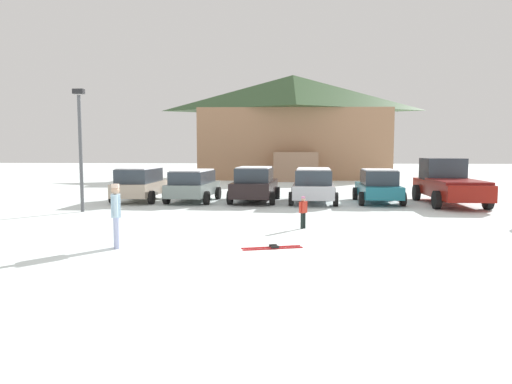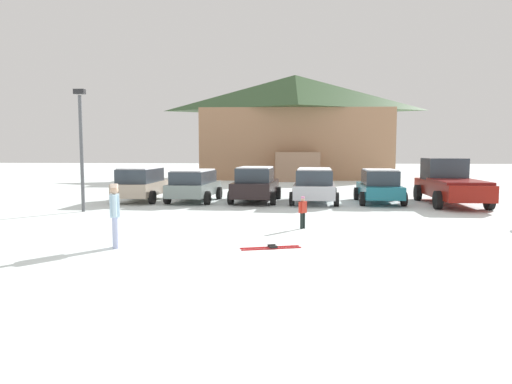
{
  "view_description": "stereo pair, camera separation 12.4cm",
  "coord_description": "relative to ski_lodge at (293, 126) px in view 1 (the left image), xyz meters",
  "views": [
    {
      "loc": [
        2.43,
        -9.42,
        2.52
      ],
      "look_at": [
        1.2,
        7.17,
        1.01
      ],
      "focal_mm": 32.0,
      "sensor_mm": 36.0,
      "label": 1
    },
    {
      "loc": [
        2.55,
        -9.41,
        2.52
      ],
      "look_at": [
        1.2,
        7.17,
        1.01
      ],
      "focal_mm": 32.0,
      "sensor_mm": 36.0,
      "label": 2
    }
  ],
  "objects": [
    {
      "name": "parked_teal_hatchback",
      "position": [
        4.01,
        -19.77,
        -3.92
      ],
      "size": [
        2.16,
        4.11,
        1.64
      ],
      "color": "#1B6B7D",
      "rests_on": "ground"
    },
    {
      "name": "skier_adult_in_blue_parka",
      "position": [
        -4.71,
        -30.71,
        -3.8
      ],
      "size": [
        0.37,
        0.59,
        1.67
      ],
      "color": "#A2ACD4",
      "rests_on": "ground"
    },
    {
      "name": "parked_black_sedan",
      "position": [
        -1.96,
        -19.7,
        -3.87
      ],
      "size": [
        2.42,
        4.54,
        1.73
      ],
      "color": "black",
      "rests_on": "ground"
    },
    {
      "name": "pickup_truck",
      "position": [
        7.21,
        -19.99,
        -3.75
      ],
      "size": [
        2.48,
        5.84,
        2.15
      ],
      "color": "maroon",
      "rests_on": "ground"
    },
    {
      "name": "parked_silver_wagon",
      "position": [
        0.9,
        -19.97,
        -3.84
      ],
      "size": [
        2.4,
        4.39,
        1.67
      ],
      "color": "silver",
      "rests_on": "ground"
    },
    {
      "name": "ground",
      "position": [
        -2.68,
        -32.64,
        -4.74
      ],
      "size": [
        160.0,
        160.0,
        0.0
      ],
      "primitive_type": "plane",
      "color": "white"
    },
    {
      "name": "parked_grey_wagon",
      "position": [
        -5.01,
        -19.87,
        -3.88
      ],
      "size": [
        2.35,
        4.11,
        1.58
      ],
      "color": "gray",
      "rests_on": "ground"
    },
    {
      "name": "lamp_post",
      "position": [
        -8.79,
        -23.93,
        -1.9
      ],
      "size": [
        0.44,
        0.24,
        5.0
      ],
      "color": "#515459",
      "rests_on": "ground"
    },
    {
      "name": "ski_lodge",
      "position": [
        0.0,
        0.0,
        0.0
      ],
      "size": [
        17.41,
        9.87,
        9.33
      ],
      "color": "#A17554",
      "rests_on": "ground"
    },
    {
      "name": "pair_of_skis",
      "position": [
        -0.68,
        -30.44,
        -4.72
      ],
      "size": [
        1.59,
        0.74,
        0.08
      ],
      "color": "red",
      "rests_on": "ground"
    },
    {
      "name": "skier_child_in_red_jacket",
      "position": [
        0.19,
        -27.36,
        -4.15
      ],
      "size": [
        0.28,
        0.32,
        1.05
      ],
      "color": "black",
      "rests_on": "ground"
    },
    {
      "name": "parked_beige_suv",
      "position": [
        -7.69,
        -19.89,
        -3.84
      ],
      "size": [
        2.1,
        4.05,
        1.69
      ],
      "color": "tan",
      "rests_on": "ground"
    }
  ]
}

